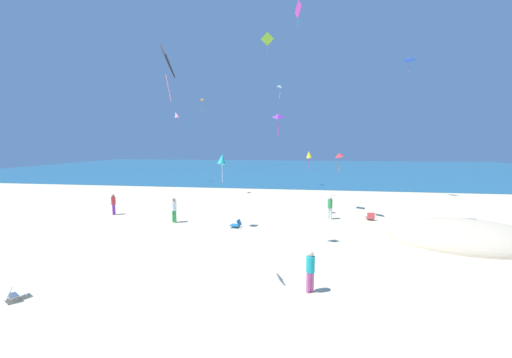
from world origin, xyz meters
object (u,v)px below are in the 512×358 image
Objects in this scene: person_3 at (330,206)px; kite_orange at (201,100)px; beach_chair_far_left at (370,217)px; person_0 at (310,269)px; person_1 at (113,203)px; kite_teal at (222,159)px; kite_red at (339,155)px; kite_white at (280,86)px; kite_magenta at (298,10)px; kite_lime at (267,39)px; beach_chair_far_right at (236,224)px; kite_yellow at (309,155)px; kite_black at (168,62)px; beach_chair_mid_beach at (13,292)px; kite_blue at (410,59)px; kite_pink at (176,115)px; kite_purple at (278,116)px; person_2 at (174,208)px.

kite_orange reaches higher than person_3.
person_0 reaches higher than beach_chair_far_left.
beach_chair_far_left is 18.47m from person_1.
person_0 is 9.44m from kite_teal.
kite_red is (-1.84, 2.99, 4.10)m from beach_chair_far_left.
kite_white is 15.96m from kite_magenta.
kite_magenta is (2.75, -7.97, -1.13)m from kite_lime.
kite_yellow is (4.52, 4.03, 4.22)m from beach_chair_far_right.
kite_orange is (-5.46, 19.27, 1.81)m from kite_black.
kite_orange reaches higher than beach_chair_mid_beach.
beach_chair_far_right is 22.30m from kite_blue.
person_0 is 0.86× the size of kite_pink.
kite_yellow reaches higher than kite_teal.
beach_chair_far_right is 15.68m from kite_orange.
person_0 is 0.98× the size of person_1.
kite_purple is at bearing -125.90° from kite_blue.
kite_teal reaches higher than person_2.
person_2 is (-8.57, 7.97, 0.09)m from person_0.
kite_lime is (-7.90, 6.79, 14.33)m from beach_chair_far_left.
kite_black is (5.23, 1.17, 7.53)m from beach_chair_mid_beach.
kite_magenta is (9.24, 11.20, 13.19)m from beach_chair_mid_beach.
person_2 is at bearing -67.46° from kite_pink.
kite_magenta reaches higher than person_0.
beach_chair_mid_beach is 16.92m from person_3.
kite_yellow is at bearing 134.12° from person_2.
person_3 is at bearing 23.55° from kite_magenta.
person_3 is 0.88× the size of kite_teal.
person_3 is 0.96× the size of kite_magenta.
kite_black is at bearing -117.23° from kite_red.
person_3 is (-2.74, -0.13, 0.68)m from beach_chair_far_left.
person_1 is at bearing -112.66° from kite_orange.
kite_black is 0.98× the size of kite_teal.
person_2 is at bearing -119.15° from kite_lime.
kite_white is 1.05× the size of kite_red.
kite_teal is (11.59, -20.20, -4.80)m from kite_pink.
kite_magenta is at bearing 100.56° from beach_chair_far_left.
kite_magenta reaches higher than beach_chair_mid_beach.
kite_pink is 24.56m from kite_magenta.
person_0 is at bearing -116.06° from kite_blue.
kite_lime is at bearing 173.58° from person_2.
kite_white is at bearing -134.92° from person_1.
beach_chair_mid_beach is 0.51× the size of kite_white.
kite_blue is 0.97× the size of kite_orange.
kite_orange is at bearing 58.78° from beach_chair_far_left.
kite_lime reaches higher than kite_magenta.
beach_chair_far_left is 10.64m from kite_purple.
kite_yellow is 0.98× the size of kite_orange.
kite_black is (-9.16, -11.22, 7.53)m from beach_chair_far_left.
kite_blue reaches higher than person_1.
beach_chair_mid_beach is 30.24m from kite_white.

